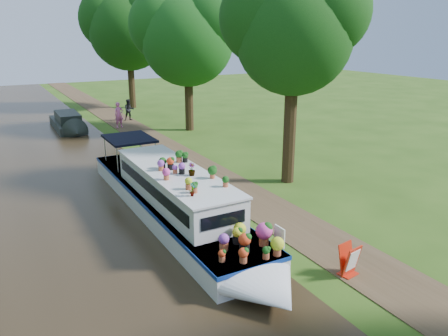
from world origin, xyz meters
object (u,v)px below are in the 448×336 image
at_px(pedestrian_pink, 119,115).
at_px(sandwich_board, 349,261).
at_px(second_boat, 68,123).
at_px(plant_boat, 176,198).
at_px(pedestrian_dark, 129,110).

bearing_deg(pedestrian_pink, sandwich_board, -101.27).
xyz_separation_m(second_boat, pedestrian_pink, (3.25, -1.09, 0.43)).
distance_m(sandwich_board, pedestrian_pink, 22.26).
distance_m(plant_boat, pedestrian_pink, 16.82).
height_order(second_boat, pedestrian_pink, pedestrian_pink).
bearing_deg(pedestrian_dark, plant_boat, -97.70).
bearing_deg(pedestrian_pink, second_boat, 150.25).
relative_size(sandwich_board, pedestrian_pink, 0.50).
bearing_deg(sandwich_board, pedestrian_dark, 77.08).
xyz_separation_m(plant_boat, sandwich_board, (2.70, -5.67, -0.43)).
relative_size(second_boat, sandwich_board, 6.89).
height_order(second_boat, pedestrian_dark, pedestrian_dark).
bearing_deg(pedestrian_dark, pedestrian_pink, -117.71).
xyz_separation_m(pedestrian_pink, pedestrian_dark, (1.40, 2.20, -0.08)).
distance_m(second_boat, sandwich_board, 23.57).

